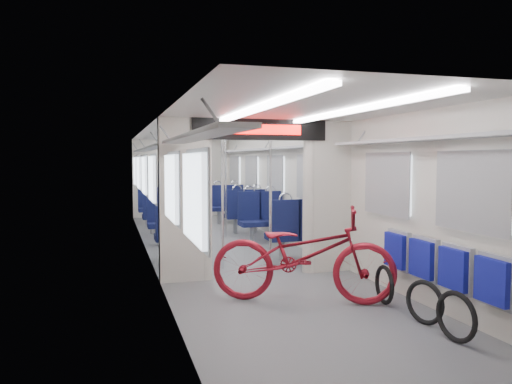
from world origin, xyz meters
The scene contains 14 objects.
carriage centered at (0.00, -0.27, 1.50)m, with size 12.00×12.02×2.31m.
bicycle centered at (0.12, -3.47, 0.58)m, with size 0.77×2.21×1.16m, color maroon.
flip_bench centered at (1.35, -4.37, 0.58)m, with size 0.12×2.09×0.50m.
bike_hoop_a centered at (1.00, -5.12, 0.22)m, with size 0.49×0.49×0.05m, color black.
bike_hoop_b centered at (1.02, -4.60, 0.21)m, with size 0.47×0.47×0.05m, color black.
bike_hoop_c centered at (1.01, -3.83, 0.21)m, with size 0.47×0.47×0.05m, color black.
seat_bay_near_left centered at (-0.93, 0.28, 0.54)m, with size 0.90×2.04×1.09m.
seat_bay_near_right centered at (0.93, -0.11, 0.58)m, with size 0.96×2.32×1.18m.
seat_bay_far_left centered at (-0.93, 3.49, 0.54)m, with size 0.90×2.04×1.09m.
seat_bay_far_right centered at (0.93, 3.11, 0.56)m, with size 0.94×2.22×1.15m.
stanchion_near_left centered at (-0.41, -1.39, 1.15)m, with size 0.04×0.04×2.30m, color silver.
stanchion_near_right centered at (0.30, -1.63, 1.15)m, with size 0.05×0.05×2.30m, color silver.
stanchion_far_left centered at (-0.23, 1.71, 1.15)m, with size 0.04×0.04×2.30m, color silver.
stanchion_far_right centered at (0.35, 1.70, 1.15)m, with size 0.04×0.04×2.30m, color silver.
Camera 1 is at (-2.10, -8.99, 1.72)m, focal length 35.00 mm.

